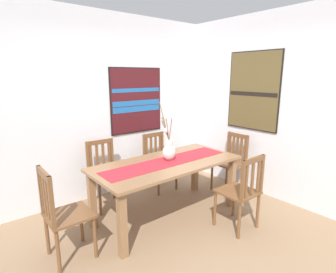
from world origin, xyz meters
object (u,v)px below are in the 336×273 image
(dining_table, at_px, (167,170))
(chair_4, at_px, (105,172))
(chair_3, at_px, (231,161))
(chair_0, at_px, (62,213))
(painting_on_side_wall, at_px, (253,91))
(chair_1, at_px, (158,160))
(centerpiece_vase, at_px, (169,150))
(chair_2, at_px, (241,191))
(painting_on_back_wall, at_px, (136,101))

(dining_table, distance_m, chair_4, 0.94)
(dining_table, height_order, chair_4, chair_4)
(dining_table, bearing_deg, chair_3, -0.15)
(chair_0, xyz_separation_m, chair_3, (2.64, 0.01, -0.01))
(painting_on_side_wall, bearing_deg, chair_1, 140.76)
(dining_table, bearing_deg, chair_4, 121.43)
(chair_1, bearing_deg, centerpiece_vase, -117.73)
(chair_0, distance_m, chair_1, 1.95)
(chair_1, bearing_deg, chair_2, -88.88)
(chair_3, bearing_deg, chair_1, 137.42)
(chair_3, bearing_deg, chair_0, -179.80)
(chair_1, height_order, chair_2, chair_2)
(centerpiece_vase, relative_size, chair_0, 0.76)
(centerpiece_vase, xyz_separation_m, chair_2, (0.42, -0.83, -0.40))
(chair_2, distance_m, chair_3, 1.14)
(painting_on_side_wall, bearing_deg, chair_3, 153.78)
(chair_2, relative_size, chair_4, 1.00)
(chair_1, relative_size, chair_2, 0.97)
(chair_0, height_order, painting_on_side_wall, painting_on_side_wall)
(chair_0, relative_size, chair_1, 1.08)
(dining_table, bearing_deg, chair_1, 59.88)
(centerpiece_vase, distance_m, chair_0, 1.44)
(chair_0, bearing_deg, centerpiece_vase, 2.15)
(chair_2, bearing_deg, chair_4, 121.53)
(dining_table, distance_m, chair_1, 0.92)
(chair_4, bearing_deg, chair_2, -58.47)
(dining_table, xyz_separation_m, chair_1, (0.45, 0.78, -0.16))
(chair_4, distance_m, painting_on_back_wall, 1.25)
(dining_table, height_order, chair_2, chair_2)
(chair_0, bearing_deg, painting_on_back_wall, 35.34)
(painting_on_back_wall, bearing_deg, dining_table, -104.16)
(dining_table, bearing_deg, painting_on_side_wall, -4.93)
(chair_3, bearing_deg, dining_table, 179.85)
(dining_table, height_order, chair_1, chair_1)
(painting_on_back_wall, distance_m, painting_on_side_wall, 1.82)
(dining_table, distance_m, centerpiece_vase, 0.25)
(centerpiece_vase, relative_size, painting_on_side_wall, 0.62)
(chair_2, distance_m, chair_4, 1.85)
(chair_1, relative_size, chair_3, 0.99)
(dining_table, height_order, painting_on_side_wall, painting_on_side_wall)
(dining_table, xyz_separation_m, chair_3, (1.31, -0.00, -0.15))
(chair_3, relative_size, chair_4, 0.98)
(chair_4, bearing_deg, chair_1, -0.46)
(chair_4, xyz_separation_m, painting_on_side_wall, (2.06, -0.93, 1.09))
(painting_on_side_wall, bearing_deg, painting_on_back_wall, 135.65)
(chair_3, height_order, chair_4, chair_4)
(chair_4, relative_size, painting_on_side_wall, 0.79)
(dining_table, bearing_deg, painting_on_back_wall, 75.84)
(dining_table, distance_m, painting_on_back_wall, 1.40)
(chair_1, xyz_separation_m, chair_2, (0.03, -1.57, 0.00))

